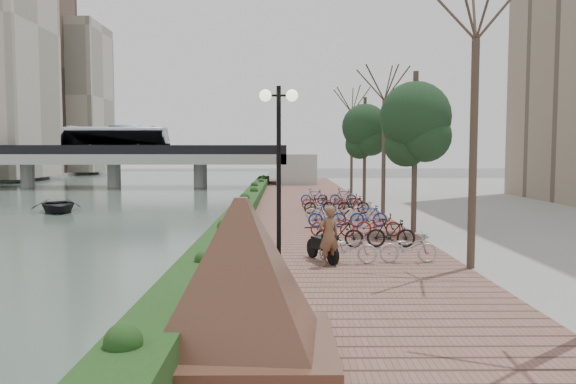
{
  "coord_description": "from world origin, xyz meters",
  "views": [
    {
      "loc": [
        2.69,
        -13.65,
        3.81
      ],
      "look_at": [
        2.9,
        11.13,
        2.0
      ],
      "focal_mm": 35.0,
      "sensor_mm": 36.0,
      "label": 1
    }
  ],
  "objects_px": {
    "lamppost": "(279,140)",
    "motorcycle": "(322,245)",
    "pedestrian": "(329,236)",
    "granite_monument": "(241,273)",
    "boat": "(58,205)"
  },
  "relations": [
    {
      "from": "granite_monument",
      "to": "pedestrian",
      "type": "xyz_separation_m",
      "value": [
        2.0,
        6.79,
        -0.42
      ]
    },
    {
      "from": "lamppost",
      "to": "pedestrian",
      "type": "height_order",
      "value": "lamppost"
    },
    {
      "from": "pedestrian",
      "to": "lamppost",
      "type": "bearing_deg",
      "value": 13.96
    },
    {
      "from": "lamppost",
      "to": "motorcycle",
      "type": "height_order",
      "value": "lamppost"
    },
    {
      "from": "granite_monument",
      "to": "motorcycle",
      "type": "distance_m",
      "value": 7.75
    },
    {
      "from": "lamppost",
      "to": "boat",
      "type": "height_order",
      "value": "lamppost"
    },
    {
      "from": "motorcycle",
      "to": "boat",
      "type": "xyz_separation_m",
      "value": [
        -15.22,
        18.17,
        -0.54
      ]
    },
    {
      "from": "granite_monument",
      "to": "boat",
      "type": "distance_m",
      "value": 28.96
    },
    {
      "from": "motorcycle",
      "to": "pedestrian",
      "type": "height_order",
      "value": "pedestrian"
    },
    {
      "from": "granite_monument",
      "to": "boat",
      "type": "height_order",
      "value": "granite_monument"
    },
    {
      "from": "lamppost",
      "to": "motorcycle",
      "type": "bearing_deg",
      "value": 53.89
    },
    {
      "from": "motorcycle",
      "to": "granite_monument",
      "type": "bearing_deg",
      "value": -128.39
    },
    {
      "from": "boat",
      "to": "lamppost",
      "type": "bearing_deg",
      "value": -80.0
    },
    {
      "from": "granite_monument",
      "to": "lamppost",
      "type": "xyz_separation_m",
      "value": [
        0.57,
        5.72,
        2.31
      ]
    },
    {
      "from": "motorcycle",
      "to": "pedestrian",
      "type": "bearing_deg",
      "value": -103.08
    }
  ]
}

